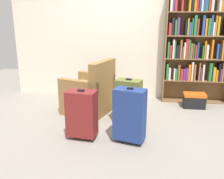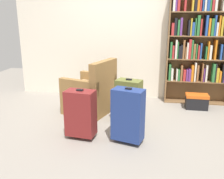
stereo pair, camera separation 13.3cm
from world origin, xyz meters
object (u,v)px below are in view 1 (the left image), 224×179
at_px(bookshelf, 198,42).
at_px(storage_box, 194,100).
at_px(suitcase_navy_blue, 130,115).
at_px(mug, 117,111).
at_px(suitcase_olive, 128,100).
at_px(armchair, 90,94).
at_px(suitcase_dark_red, 82,113).

distance_m(bookshelf, storage_box, 1.06).
bearing_deg(suitcase_navy_blue, mug, 104.87).
bearing_deg(bookshelf, suitcase_olive, -134.46).
xyz_separation_m(bookshelf, suitcase_olive, (-1.17, -1.19, -0.77)).
xyz_separation_m(bookshelf, mug, (-1.37, -0.82, -1.09)).
bearing_deg(suitcase_olive, bookshelf, 45.54).
xyz_separation_m(armchair, suitcase_olive, (0.67, -0.38, 0.05)).
xyz_separation_m(armchair, suitcase_navy_blue, (0.73, -1.00, 0.07)).
xyz_separation_m(storage_box, suitcase_dark_red, (-1.70, -1.42, 0.22)).
distance_m(armchair, suitcase_dark_red, 0.98).
relative_size(bookshelf, suitcase_olive, 2.93).
distance_m(suitcase_olive, suitcase_dark_red, 0.82).
relative_size(storage_box, suitcase_dark_red, 0.56).
bearing_deg(suitcase_navy_blue, bookshelf, 58.48).
distance_m(bookshelf, armchair, 2.17).
height_order(bookshelf, mug, bookshelf).
bearing_deg(armchair, mug, -1.59).
distance_m(armchair, mug, 0.54).
distance_m(bookshelf, suitcase_olive, 1.84).
bearing_deg(bookshelf, suitcase_navy_blue, -121.52).
distance_m(bookshelf, suitcase_dark_red, 2.61).
height_order(suitcase_navy_blue, suitcase_dark_red, suitcase_navy_blue).
bearing_deg(suitcase_navy_blue, suitcase_dark_red, 177.31).
xyz_separation_m(storage_box, suitcase_olive, (-1.12, -0.83, 0.23)).
relative_size(suitcase_navy_blue, suitcase_dark_red, 1.09).
relative_size(bookshelf, storage_box, 5.35).
height_order(armchair, suitcase_navy_blue, armchair).
distance_m(armchair, suitcase_navy_blue, 1.24).
bearing_deg(suitcase_navy_blue, storage_box, 53.71).
relative_size(armchair, suitcase_olive, 1.28).
bearing_deg(mug, armchair, 178.41).
height_order(mug, suitcase_olive, suitcase_olive).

